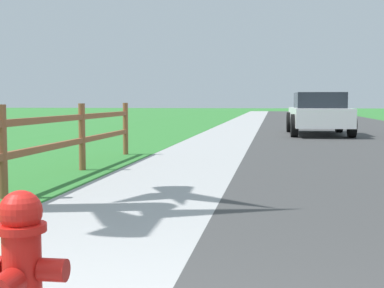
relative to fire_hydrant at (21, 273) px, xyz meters
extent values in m
plane|color=#307931|center=(0.50, 24.48, -0.40)|extent=(120.00, 120.00, 0.00)
cube|color=#3D3D3D|center=(4.00, 26.48, -0.40)|extent=(7.00, 66.00, 0.01)
cube|color=#A3A4A3|center=(-2.50, 26.48, -0.40)|extent=(6.00, 66.00, 0.01)
cube|color=#307931|center=(-4.00, 26.48, -0.40)|extent=(5.00, 66.00, 0.00)
cylinder|color=red|center=(0.00, 0.01, 0.20)|extent=(0.22, 0.22, 0.03)
sphere|color=red|center=(0.00, 0.01, 0.28)|extent=(0.19, 0.19, 0.19)
cube|color=#A91511|center=(0.00, 0.01, 0.34)|extent=(0.04, 0.04, 0.04)
cylinder|color=#A91511|center=(0.15, 0.01, 0.02)|extent=(0.12, 0.10, 0.10)
cylinder|color=#A91511|center=(0.00, -0.15, -0.01)|extent=(0.13, 0.15, 0.13)
cylinder|color=brown|center=(-2.07, 3.77, 0.16)|extent=(0.11, 0.11, 1.13)
cylinder|color=brown|center=(-2.07, 6.46, 0.16)|extent=(0.11, 0.11, 1.13)
cylinder|color=brown|center=(-2.07, 9.16, 0.16)|extent=(0.11, 0.11, 1.13)
cube|color=brown|center=(-2.07, 3.77, 0.10)|extent=(0.07, 10.79, 0.09)
cube|color=brown|center=(-2.07, 3.77, 0.50)|extent=(0.07, 10.79, 0.09)
cube|color=white|center=(2.63, 16.96, 0.22)|extent=(1.91, 4.66, 0.61)
cube|color=#1E232B|center=(2.63, 16.84, 0.79)|extent=(1.64, 2.26, 0.53)
cylinder|color=black|center=(1.70, 18.37, -0.03)|extent=(0.24, 0.75, 0.74)
cylinder|color=black|center=(3.50, 18.41, -0.03)|extent=(0.24, 0.75, 0.74)
cylinder|color=black|center=(1.76, 15.50, -0.03)|extent=(0.24, 0.75, 0.74)
cylinder|color=black|center=(3.57, 15.55, -0.03)|extent=(0.24, 0.75, 0.74)
camera|label=1|loc=(1.11, -2.22, 0.77)|focal=50.70mm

